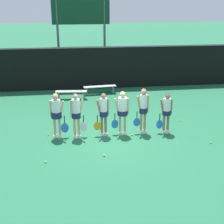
{
  "coord_description": "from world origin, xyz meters",
  "views": [
    {
      "loc": [
        -1.59,
        -11.25,
        4.96
      ],
      "look_at": [
        -0.05,
        -0.01,
        0.94
      ],
      "focal_mm": 50.0,
      "sensor_mm": 36.0,
      "label": 1
    }
  ],
  "objects_px": {
    "scoreboard": "(81,16)",
    "bench_courtside": "(71,92)",
    "player_3": "(122,109)",
    "tennis_ball_4": "(132,135)",
    "player_1": "(76,112)",
    "player_5": "(167,110)",
    "tennis_ball_0": "(180,121)",
    "player_4": "(143,107)",
    "tennis_ball_2": "(211,143)",
    "tennis_ball_3": "(104,155)",
    "player_0": "(56,111)",
    "tennis_ball_5": "(48,135)",
    "player_2": "(103,111)",
    "tennis_ball_1": "(45,162)",
    "bench_far": "(100,87)"
  },
  "relations": [
    {
      "from": "player_1",
      "to": "tennis_ball_4",
      "type": "relative_size",
      "value": 25.87
    },
    {
      "from": "tennis_ball_2",
      "to": "bench_courtside",
      "type": "bearing_deg",
      "value": 128.34
    },
    {
      "from": "player_0",
      "to": "tennis_ball_5",
      "type": "height_order",
      "value": "player_0"
    },
    {
      "from": "player_4",
      "to": "tennis_ball_3",
      "type": "distance_m",
      "value": 2.77
    },
    {
      "from": "bench_far",
      "to": "player_3",
      "type": "relative_size",
      "value": 1.08
    },
    {
      "from": "tennis_ball_1",
      "to": "tennis_ball_2",
      "type": "bearing_deg",
      "value": 6.32
    },
    {
      "from": "bench_courtside",
      "to": "tennis_ball_1",
      "type": "distance_m",
      "value": 7.1
    },
    {
      "from": "tennis_ball_3",
      "to": "tennis_ball_5",
      "type": "bearing_deg",
      "value": 134.44
    },
    {
      "from": "scoreboard",
      "to": "tennis_ball_3",
      "type": "bearing_deg",
      "value": -88.6
    },
    {
      "from": "bench_courtside",
      "to": "player_3",
      "type": "xyz_separation_m",
      "value": [
        1.93,
        -5.01,
        0.67
      ]
    },
    {
      "from": "player_0",
      "to": "player_1",
      "type": "relative_size",
      "value": 1.0
    },
    {
      "from": "scoreboard",
      "to": "bench_courtside",
      "type": "distance_m",
      "value": 4.92
    },
    {
      "from": "tennis_ball_3",
      "to": "tennis_ball_5",
      "type": "distance_m",
      "value": 2.82
    },
    {
      "from": "player_2",
      "to": "tennis_ball_0",
      "type": "xyz_separation_m",
      "value": [
        3.49,
        0.99,
        -0.95
      ]
    },
    {
      "from": "bench_far",
      "to": "tennis_ball_2",
      "type": "xyz_separation_m",
      "value": [
        3.41,
        -7.14,
        -0.36
      ]
    },
    {
      "from": "tennis_ball_1",
      "to": "tennis_ball_3",
      "type": "relative_size",
      "value": 0.95
    },
    {
      "from": "bench_courtside",
      "to": "tennis_ball_0",
      "type": "xyz_separation_m",
      "value": [
        4.69,
        -4.02,
        -0.34
      ]
    },
    {
      "from": "tennis_ball_3",
      "to": "player_5",
      "type": "bearing_deg",
      "value": 33.1
    },
    {
      "from": "tennis_ball_1",
      "to": "tennis_ball_4",
      "type": "height_order",
      "value": "tennis_ball_4"
    },
    {
      "from": "player_3",
      "to": "player_4",
      "type": "relative_size",
      "value": 0.96
    },
    {
      "from": "player_1",
      "to": "tennis_ball_4",
      "type": "distance_m",
      "value": 2.36
    },
    {
      "from": "player_5",
      "to": "tennis_ball_2",
      "type": "distance_m",
      "value": 2.07
    },
    {
      "from": "player_0",
      "to": "player_5",
      "type": "height_order",
      "value": "player_0"
    },
    {
      "from": "player_1",
      "to": "tennis_ball_5",
      "type": "height_order",
      "value": "player_1"
    },
    {
      "from": "player_1",
      "to": "player_3",
      "type": "height_order",
      "value": "player_1"
    },
    {
      "from": "tennis_ball_0",
      "to": "tennis_ball_5",
      "type": "relative_size",
      "value": 0.93
    },
    {
      "from": "player_5",
      "to": "tennis_ball_0",
      "type": "bearing_deg",
      "value": 46.7
    },
    {
      "from": "player_4",
      "to": "tennis_ball_3",
      "type": "xyz_separation_m",
      "value": [
        -1.76,
        -1.87,
        -1.04
      ]
    },
    {
      "from": "player_5",
      "to": "player_0",
      "type": "bearing_deg",
      "value": 177.98
    },
    {
      "from": "scoreboard",
      "to": "tennis_ball_0",
      "type": "bearing_deg",
      "value": -60.98
    },
    {
      "from": "player_4",
      "to": "tennis_ball_5",
      "type": "relative_size",
      "value": 26.26
    },
    {
      "from": "scoreboard",
      "to": "bench_courtside",
      "type": "xyz_separation_m",
      "value": [
        -0.77,
        -3.03,
        -3.79
      ]
    },
    {
      "from": "bench_courtside",
      "to": "tennis_ball_3",
      "type": "xyz_separation_m",
      "value": [
        1.01,
        -6.84,
        -0.34
      ]
    },
    {
      "from": "bench_courtside",
      "to": "bench_far",
      "type": "xyz_separation_m",
      "value": [
        1.63,
        0.77,
        0.02
      ]
    },
    {
      "from": "player_4",
      "to": "player_5",
      "type": "height_order",
      "value": "player_4"
    },
    {
      "from": "player_3",
      "to": "tennis_ball_4",
      "type": "distance_m",
      "value": 1.1
    },
    {
      "from": "scoreboard",
      "to": "tennis_ball_4",
      "type": "xyz_separation_m",
      "value": [
        1.52,
        -8.3,
        -4.13
      ]
    },
    {
      "from": "player_4",
      "to": "scoreboard",
      "type": "bearing_deg",
      "value": 98.31
    },
    {
      "from": "tennis_ball_0",
      "to": "tennis_ball_5",
      "type": "height_order",
      "value": "tennis_ball_5"
    },
    {
      "from": "player_4",
      "to": "tennis_ball_2",
      "type": "bearing_deg",
      "value": -37.12
    },
    {
      "from": "player_2",
      "to": "tennis_ball_1",
      "type": "relative_size",
      "value": 25.68
    },
    {
      "from": "player_5",
      "to": "tennis_ball_5",
      "type": "height_order",
      "value": "player_5"
    },
    {
      "from": "player_1",
      "to": "player_2",
      "type": "bearing_deg",
      "value": -3.39
    },
    {
      "from": "player_1",
      "to": "player_2",
      "type": "relative_size",
      "value": 1.03
    },
    {
      "from": "player_3",
      "to": "tennis_ball_4",
      "type": "xyz_separation_m",
      "value": [
        0.36,
        -0.25,
        -1.01
      ]
    },
    {
      "from": "bench_far",
      "to": "player_3",
      "type": "height_order",
      "value": "player_3"
    },
    {
      "from": "player_3",
      "to": "tennis_ball_5",
      "type": "relative_size",
      "value": 25.2
    },
    {
      "from": "player_3",
      "to": "tennis_ball_3",
      "type": "bearing_deg",
      "value": -110.55
    },
    {
      "from": "player_2",
      "to": "tennis_ball_3",
      "type": "xyz_separation_m",
      "value": [
        -0.18,
        -1.83,
        -0.95
      ]
    },
    {
      "from": "tennis_ball_5",
      "to": "tennis_ball_2",
      "type": "bearing_deg",
      "value": -14.37
    }
  ]
}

